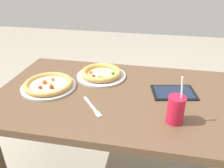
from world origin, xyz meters
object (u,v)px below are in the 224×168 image
Objects in this scene: pizza_near at (49,85)px; tablet at (174,92)px; fork at (93,107)px; pizza_far at (101,74)px; drink_cup_colored at (176,109)px.

pizza_near reaches higher than tablet.
pizza_far is at bearing 96.46° from fork.
drink_cup_colored is (0.72, -0.19, 0.05)m from pizza_near.
pizza_far is (0.27, 0.20, 0.00)m from pizza_near.
tablet is at bearing 29.13° from fork.
drink_cup_colored is at bearing -41.68° from pizza_far.
drink_cup_colored is 0.87× the size of tablet.
fork is 0.63× the size of tablet.
drink_cup_colored is (0.44, -0.40, 0.05)m from pizza_far.
pizza_far is 1.37× the size of drink_cup_colored.
pizza_far is 0.36m from fork.
tablet is (0.46, -0.13, -0.02)m from pizza_far.
pizza_far reaches higher than pizza_near.
fork is at bearing 174.72° from drink_cup_colored.
drink_cup_colored is 1.38× the size of fork.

